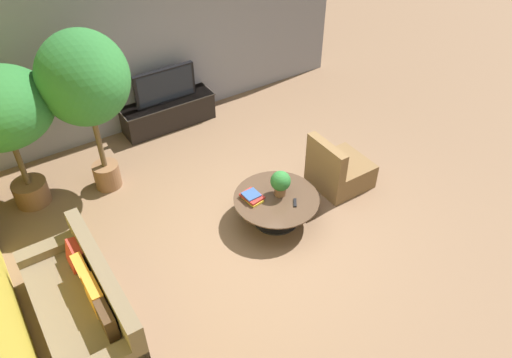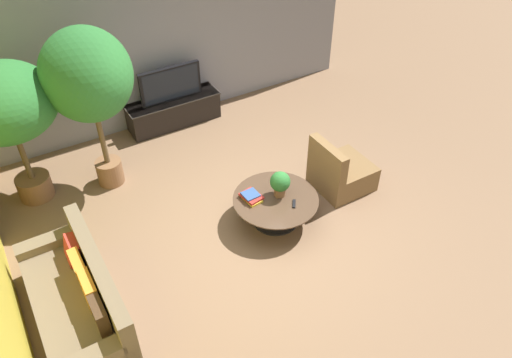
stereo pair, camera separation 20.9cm
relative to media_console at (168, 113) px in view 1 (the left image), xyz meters
The scene contains 12 objects.
ground_plane 2.95m from the media_console, 90.29° to the right, with size 24.00×24.00×0.00m, color brown.
back_wall_stone 1.28m from the media_console, 92.63° to the left, with size 7.40×0.12×3.00m, color gray.
media_console is the anchor object (origin of this frame).
television 0.54m from the media_console, 90.00° to the right, with size 1.09×0.13×0.60m.
coffee_table 3.04m from the media_console, 86.25° to the right, with size 1.19×1.19×0.41m.
couch_by_wall 4.16m from the media_console, 128.60° to the right, with size 0.84×2.02×0.84m.
armchair_wicker 3.25m from the media_console, 64.01° to the right, with size 0.80×0.76×0.86m.
potted_palm_tall 2.98m from the media_console, 163.54° to the right, with size 1.37×1.37×2.13m.
potted_palm_corner 2.37m from the media_console, 146.24° to the right, with size 1.21×1.21×2.48m.
potted_plant_tabletop 3.03m from the media_console, 84.51° to the right, with size 0.28×0.28×0.38m.
book_stack 2.88m from the media_console, 91.90° to the right, with size 0.27×0.33×0.08m.
remote_black 3.29m from the media_console, 83.93° to the right, with size 0.04×0.16×0.02m, color black.
Camera 1 is at (-2.82, -4.22, 4.97)m, focal length 35.00 mm.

